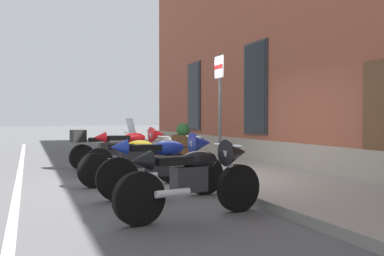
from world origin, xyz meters
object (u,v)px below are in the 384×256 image
(motorcycle_red_sport, at_px, (134,149))
(motorcycle_black_sport, at_px, (198,175))
(parking_sign, at_px, (220,97))
(motorcycle_silver_touring, at_px, (105,148))
(motorcycle_yellow_naked, at_px, (136,161))
(barrel_planter, at_px, (183,144))
(motorcycle_blue_sport, at_px, (167,162))

(motorcycle_red_sport, height_order, motorcycle_black_sport, motorcycle_red_sport)
(motorcycle_red_sport, xyz_separation_m, parking_sign, (1.70, 1.34, 1.11))
(motorcycle_silver_touring, bearing_deg, motorcycle_yellow_naked, 1.55)
(motorcycle_silver_touring, bearing_deg, motorcycle_black_sport, 2.04)
(barrel_planter, bearing_deg, motorcycle_blue_sport, -22.90)
(motorcycle_yellow_naked, distance_m, barrel_planter, 4.37)
(motorcycle_yellow_naked, height_order, parking_sign, parking_sign)
(parking_sign, bearing_deg, barrel_planter, 170.36)
(motorcycle_yellow_naked, xyz_separation_m, motorcycle_blue_sport, (1.34, 0.18, 0.10))
(motorcycle_silver_touring, distance_m, motorcycle_yellow_naked, 2.88)
(motorcycle_red_sport, distance_m, parking_sign, 2.43)
(motorcycle_silver_touring, relative_size, motorcycle_red_sport, 0.98)
(motorcycle_red_sport, distance_m, motorcycle_yellow_naked, 1.55)
(motorcycle_black_sport, bearing_deg, barrel_planter, 161.37)
(motorcycle_blue_sport, relative_size, motorcycle_black_sport, 1.01)
(motorcycle_blue_sport, height_order, motorcycle_black_sport, motorcycle_blue_sport)
(motorcycle_silver_touring, xyz_separation_m, motorcycle_red_sport, (1.37, 0.40, 0.05))
(motorcycle_red_sport, bearing_deg, motorcycle_silver_touring, -163.68)
(motorcycle_yellow_naked, bearing_deg, motorcycle_black_sport, 2.54)
(motorcycle_silver_touring, bearing_deg, motorcycle_blue_sport, 3.56)
(motorcycle_red_sport, xyz_separation_m, motorcycle_blue_sport, (2.86, -0.14, -0.02))
(motorcycle_black_sport, height_order, barrel_planter, barrel_planter)
(motorcycle_black_sport, height_order, parking_sign, parking_sign)
(motorcycle_blue_sport, bearing_deg, barrel_planter, 157.10)
(motorcycle_red_sport, relative_size, motorcycle_yellow_naked, 0.97)
(motorcycle_silver_touring, bearing_deg, parking_sign, 29.53)
(motorcycle_black_sport, bearing_deg, motorcycle_red_sport, 177.38)
(motorcycle_silver_touring, xyz_separation_m, barrel_planter, (-0.83, 2.40, 0.01))
(motorcycle_yellow_naked, bearing_deg, motorcycle_blue_sport, 7.82)
(motorcycle_red_sport, height_order, parking_sign, parking_sign)
(motorcycle_blue_sport, height_order, barrel_planter, barrel_planter)
(motorcycle_red_sport, xyz_separation_m, motorcycle_black_sport, (4.31, -0.20, -0.04))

